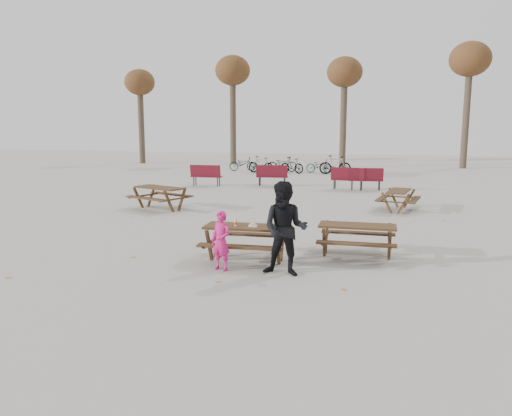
% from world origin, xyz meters
% --- Properties ---
extents(ground, '(80.00, 80.00, 0.00)m').
position_xyz_m(ground, '(0.00, 0.00, 0.00)').
color(ground, gray).
rests_on(ground, ground).
extents(main_picnic_table, '(1.80, 1.45, 0.78)m').
position_xyz_m(main_picnic_table, '(0.00, 0.00, 0.59)').
color(main_picnic_table, '#382214').
rests_on(main_picnic_table, ground).
extents(food_tray, '(0.18, 0.11, 0.03)m').
position_xyz_m(food_tray, '(0.16, -0.07, 0.79)').
color(food_tray, white).
rests_on(food_tray, main_picnic_table).
extents(bread_roll, '(0.14, 0.06, 0.05)m').
position_xyz_m(bread_roll, '(0.16, -0.07, 0.83)').
color(bread_roll, tan).
rests_on(bread_roll, food_tray).
extents(soda_bottle, '(0.07, 0.07, 0.17)m').
position_xyz_m(soda_bottle, '(-0.22, -0.07, 0.85)').
color(soda_bottle, silver).
rests_on(soda_bottle, main_picnic_table).
extents(child, '(0.52, 0.43, 1.22)m').
position_xyz_m(child, '(-0.33, -0.81, 0.61)').
color(child, '#D41A71').
rests_on(child, ground).
extents(adult, '(0.95, 0.76, 1.86)m').
position_xyz_m(adult, '(0.99, -0.88, 0.93)').
color(adult, black).
rests_on(adult, ground).
extents(picnic_table_east, '(1.73, 1.41, 0.73)m').
position_xyz_m(picnic_table_east, '(2.35, 0.84, 0.37)').
color(picnic_table_east, '#382214').
rests_on(picnic_table_east, ground).
extents(picnic_table_north, '(2.28, 2.10, 0.79)m').
position_xyz_m(picnic_table_north, '(-4.47, 5.81, 0.40)').
color(picnic_table_north, '#382214').
rests_on(picnic_table_north, ground).
extents(picnic_table_far, '(1.63, 1.86, 0.70)m').
position_xyz_m(picnic_table_far, '(3.66, 7.36, 0.35)').
color(picnic_table_far, '#382214').
rests_on(picnic_table_far, ground).
extents(park_bench_row, '(9.06, 1.20, 1.03)m').
position_xyz_m(park_bench_row, '(-0.60, 12.68, 0.52)').
color(park_bench_row, maroon).
rests_on(park_bench_row, ground).
extents(bicycle_row, '(7.72, 2.18, 1.12)m').
position_xyz_m(bicycle_row, '(-2.00, 19.98, 0.49)').
color(bicycle_row, black).
rests_on(bicycle_row, ground).
extents(tree_row, '(32.17, 3.52, 8.26)m').
position_xyz_m(tree_row, '(0.90, 25.15, 6.19)').
color(tree_row, '#382B21').
rests_on(tree_row, ground).
extents(fallen_leaves, '(11.00, 11.00, 0.01)m').
position_xyz_m(fallen_leaves, '(0.50, 2.50, 0.00)').
color(fallen_leaves, '#A96C28').
rests_on(fallen_leaves, ground).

